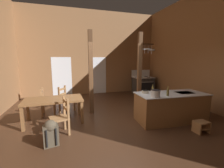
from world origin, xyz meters
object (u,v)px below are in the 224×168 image
object	(u,v)px
stockpot_on_counter	(155,93)
ladderback_chair_by_post	(47,102)
stove_range	(143,85)
ladderback_chair_near_window	(61,117)
mixing_bowl_on_counter	(145,92)
bottle_tall_on_counter	(153,90)
bottle_short_on_counter	(168,92)
ladderback_chair_at_table_end	(66,100)
step_stool	(201,126)
backpack	(51,132)
dining_table	(54,101)
kitchen_island	(171,107)

from	to	relation	value
stockpot_on_counter	ladderback_chair_by_post	bearing A→B (deg)	146.90
stove_range	ladderback_chair_near_window	size ratio (longest dim) A/B	1.39
mixing_bowl_on_counter	bottle_tall_on_counter	world-z (taller)	bottle_tall_on_counter
stove_range	mixing_bowl_on_counter	size ratio (longest dim) A/B	6.08
ladderback_chair_by_post	bottle_short_on_counter	bearing A→B (deg)	-29.23
stove_range	bottle_tall_on_counter	bearing A→B (deg)	-114.27
stove_range	ladderback_chair_at_table_end	bearing A→B (deg)	-154.57
step_stool	ladderback_chair_at_table_end	world-z (taller)	ladderback_chair_at_table_end
step_stool	bottle_short_on_counter	xyz separation A→B (m)	(-0.60, 0.66, 0.82)
backpack	stockpot_on_counter	world-z (taller)	stockpot_on_counter
stove_range	backpack	world-z (taller)	stove_range
stove_range	bottle_short_on_counter	world-z (taller)	stove_range
step_stool	bottle_tall_on_counter	world-z (taller)	bottle_tall_on_counter
dining_table	mixing_bowl_on_counter	world-z (taller)	mixing_bowl_on_counter
stove_range	step_stool	size ratio (longest dim) A/B	3.61
ladderback_chair_by_post	ladderback_chair_at_table_end	bearing A→B (deg)	12.51
stove_range	ladderback_chair_near_window	world-z (taller)	stove_range
stockpot_on_counter	bottle_short_on_counter	bearing A→B (deg)	5.13
ladderback_chair_by_post	bottle_short_on_counter	distance (m)	4.00
ladderback_chair_by_post	stockpot_on_counter	bearing A→B (deg)	-33.10
bottle_short_on_counter	step_stool	bearing A→B (deg)	-47.58
kitchen_island	ladderback_chair_at_table_end	bearing A→B (deg)	149.78
step_stool	ladderback_chair_by_post	bearing A→B (deg)	147.42
bottle_short_on_counter	ladderback_chair_at_table_end	bearing A→B (deg)	143.74
ladderback_chair_at_table_end	mixing_bowl_on_counter	world-z (taller)	mixing_bowl_on_counter
ladderback_chair_at_table_end	bottle_short_on_counter	distance (m)	3.55
ladderback_chair_near_window	stockpot_on_counter	world-z (taller)	stockpot_on_counter
kitchen_island	ladderback_chair_by_post	distance (m)	4.14
step_stool	dining_table	size ratio (longest dim) A/B	0.21
backpack	bottle_short_on_counter	size ratio (longest dim) A/B	2.21
ladderback_chair_by_post	ladderback_chair_at_table_end	world-z (taller)	same
bottle_short_on_counter	dining_table	bearing A→B (deg)	159.37
bottle_tall_on_counter	stockpot_on_counter	bearing A→B (deg)	-114.07
ladderback_chair_by_post	kitchen_island	bearing A→B (deg)	-24.15
kitchen_island	bottle_short_on_counter	size ratio (longest dim) A/B	8.19
stove_range	ladderback_chair_by_post	xyz separation A→B (m)	(-4.89, -2.17, -0.03)
bottle_short_on_counter	stockpot_on_counter	bearing A→B (deg)	-174.87
ladderback_chair_near_window	stockpot_on_counter	size ratio (longest dim) A/B	2.93
mixing_bowl_on_counter	bottle_short_on_counter	distance (m)	0.67
mixing_bowl_on_counter	step_stool	bearing A→B (deg)	-47.85
backpack	bottle_short_on_counter	bearing A→B (deg)	3.29
mixing_bowl_on_counter	dining_table	bearing A→B (deg)	165.69
step_stool	backpack	size ratio (longest dim) A/B	0.61
step_stool	mixing_bowl_on_counter	xyz separation A→B (m)	(-1.05, 1.16, 0.75)
ladderback_chair_by_post	mixing_bowl_on_counter	distance (m)	3.37
ladderback_chair_at_table_end	bottle_short_on_counter	size ratio (longest dim) A/B	3.52
ladderback_chair_at_table_end	bottle_tall_on_counter	size ratio (longest dim) A/B	3.59
dining_table	ladderback_chair_near_window	distance (m)	0.90
kitchen_island	dining_table	xyz separation A→B (m)	(-3.49, 0.95, 0.21)
step_stool	bottle_short_on_counter	size ratio (longest dim) A/B	1.35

